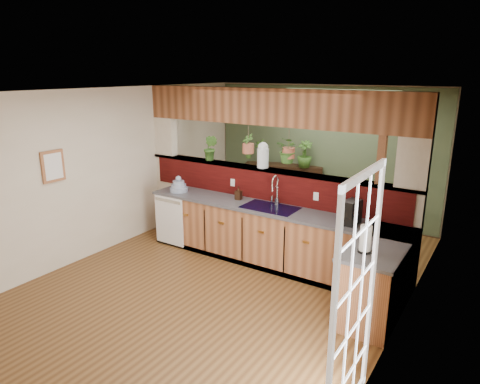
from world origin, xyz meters
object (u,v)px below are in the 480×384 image
Objects in this scene: soap_dispenser at (239,193)px; paper_towel at (365,239)px; shelving_console at (283,189)px; faucet at (276,189)px; dish_stack at (179,187)px; coffee_maker at (351,213)px; glass_jar at (263,155)px.

soap_dispenser is 0.63× the size of paper_towel.
faucet is at bearing -86.82° from shelving_console.
shelving_console is (-0.96, 2.12, -0.65)m from faucet.
dish_stack is 2.94m from coffee_maker.
faucet is 1.25m from coffee_maker.
paper_towel is at bearing -50.79° from coffee_maker.
faucet is 2.23× the size of soap_dispenser.
paper_towel is (3.38, -0.78, 0.07)m from dish_stack.
shelving_console is at bearing 114.38° from faucet.
shelving_console is (-0.34, 2.18, -0.50)m from soap_dispenser.
dish_stack is 0.76× the size of glass_jar.
dish_stack is 0.20× the size of shelving_console.
dish_stack is at bearing 167.04° from paper_towel.
glass_jar is at bearing 149.01° from paper_towel.
soap_dispenser is 0.52× the size of glass_jar.
soap_dispenser is (1.09, 0.15, 0.02)m from dish_stack.
dish_stack is at bearing -172.87° from faucet.
glass_jar reaches higher than paper_towel.
paper_towel reaches higher than soap_dispenser.
dish_stack is 0.92× the size of paper_towel.
glass_jar is 2.27m from shelving_console.
paper_towel reaches higher than shelving_console.
soap_dispenser is (-0.62, -0.06, -0.15)m from faucet.
soap_dispenser is 0.70m from glass_jar.
faucet reaches higher than soap_dispenser.
coffee_maker is (2.94, 0.02, 0.06)m from dish_stack.
paper_towel is (2.28, -0.93, 0.05)m from soap_dispenser.
coffee_maker reaches higher than dish_stack.
faucet is at bearing 5.66° from soap_dispenser.
paper_towel is at bearing -71.06° from shelving_console.
soap_dispenser is at bearing -133.67° from glass_jar.
paper_towel is 4.11m from shelving_console.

